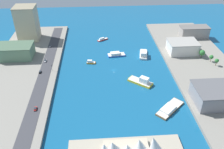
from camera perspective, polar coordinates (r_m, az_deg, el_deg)
name	(u,v)px	position (r m, az deg, el deg)	size (l,w,h in m)	color
ground_plane	(114,70)	(247.24, 0.45, 1.04)	(440.00, 440.00, 0.00)	#145684
quay_west	(201,66)	(269.15, 20.47, 1.97)	(70.00, 240.00, 2.78)	gray
quay_east	(23,72)	(257.21, -20.52, 0.46)	(70.00, 240.00, 2.78)	gray
road_strip	(45,70)	(250.73, -15.60, 0.96)	(11.56, 228.00, 0.15)	#38383D
catamaran_blue	(116,54)	(274.11, 0.96, 4.84)	(21.49, 10.45, 4.11)	blue
barge_flat_brown	(169,108)	(202.26, 13.56, -7.89)	(27.66, 26.77, 3.54)	brown
ferry_white_commuter	(143,54)	(275.06, 7.53, 4.89)	(12.44, 24.62, 6.98)	silver
water_taxi_orange	(91,62)	(259.72, -5.10, 2.96)	(10.51, 5.28, 3.83)	orange
ferry_yellow_fast	(141,81)	(227.72, 7.04, -1.62)	(23.73, 21.61, 7.54)	yellow
tugboat_red	(103,39)	(312.10, -2.26, 8.40)	(14.60, 10.72, 3.56)	red
hotel_broad_white	(182,47)	(285.16, 16.45, 6.37)	(32.87, 24.87, 13.28)	silver
warehouse_low_gray	(213,95)	(213.43, 22.99, -4.58)	(31.47, 29.05, 13.93)	gray
terminal_long_green	(16,51)	(282.61, -21.99, 5.17)	(37.71, 24.94, 14.63)	slate
office_block_beige	(27,23)	(319.64, -19.58, 11.50)	(25.47, 24.54, 41.88)	#C6B793
carpark_squat_concrete	(194,32)	(330.55, 18.97, 9.66)	(36.57, 16.96, 13.85)	gray
suv_black	(40,72)	(248.01, -16.80, 0.59)	(2.17, 4.57, 1.51)	black
sedan_silver	(50,46)	(297.74, -14.57, 6.58)	(1.99, 5.21, 1.53)	black
pickup_red	(35,109)	(202.47, -17.82, -7.78)	(1.96, 4.74, 1.60)	black
van_white	(45,61)	(266.44, -15.60, 3.17)	(2.00, 4.69, 1.60)	black
traffic_light_waterfront	(52,67)	(246.20, -14.19, 1.72)	(0.36, 0.36, 6.50)	black
park_tree_cluster	(207,55)	(276.99, 21.66, 4.35)	(13.82, 23.00, 9.32)	brown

